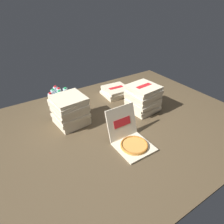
{
  "coord_description": "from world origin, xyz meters",
  "views": [
    {
      "loc": [
        -1.13,
        -1.59,
        1.42
      ],
      "look_at": [
        -0.03,
        0.1,
        0.14
      ],
      "focal_mm": 31.68,
      "sensor_mm": 36.0,
      "label": 1
    }
  ],
  "objects_px": {
    "pizza_stack_right_far": "(70,111)",
    "pizza_stack_left_near": "(116,91)",
    "open_pizza_box": "(131,139)",
    "water_bottle_5": "(56,94)",
    "water_bottle_6": "(59,101)",
    "pizza_stack_right_mid": "(143,98)",
    "water_bottle_2": "(54,97)",
    "water_bottle_3": "(66,96)",
    "water_bottle_1": "(60,96)",
    "water_bottle_0": "(60,98)",
    "water_bottle_4": "(52,101)"
  },
  "relations": [
    {
      "from": "water_bottle_2",
      "to": "water_bottle_3",
      "type": "xyz_separation_m",
      "value": [
        0.16,
        -0.04,
        0.0
      ]
    },
    {
      "from": "water_bottle_6",
      "to": "pizza_stack_right_far",
      "type": "bearing_deg",
      "value": -90.5
    },
    {
      "from": "water_bottle_0",
      "to": "water_bottle_6",
      "type": "relative_size",
      "value": 1.0
    },
    {
      "from": "open_pizza_box",
      "to": "water_bottle_6",
      "type": "relative_size",
      "value": 1.97
    },
    {
      "from": "water_bottle_5",
      "to": "water_bottle_1",
      "type": "bearing_deg",
      "value": -76.64
    },
    {
      "from": "water_bottle_1",
      "to": "water_bottle_0",
      "type": "bearing_deg",
      "value": -107.05
    },
    {
      "from": "pizza_stack_left_near",
      "to": "water_bottle_4",
      "type": "height_order",
      "value": "water_bottle_4"
    },
    {
      "from": "pizza_stack_right_far",
      "to": "water_bottle_3",
      "type": "distance_m",
      "value": 0.54
    },
    {
      "from": "water_bottle_1",
      "to": "pizza_stack_left_near",
      "type": "bearing_deg",
      "value": -15.59
    },
    {
      "from": "open_pizza_box",
      "to": "water_bottle_2",
      "type": "height_order",
      "value": "open_pizza_box"
    },
    {
      "from": "water_bottle_0",
      "to": "water_bottle_6",
      "type": "height_order",
      "value": "same"
    },
    {
      "from": "water_bottle_3",
      "to": "water_bottle_5",
      "type": "xyz_separation_m",
      "value": [
        -0.1,
        0.12,
        0.0
      ]
    },
    {
      "from": "pizza_stack_right_far",
      "to": "water_bottle_2",
      "type": "distance_m",
      "value": 0.56
    },
    {
      "from": "pizza_stack_left_near",
      "to": "water_bottle_6",
      "type": "xyz_separation_m",
      "value": [
        -0.88,
        0.09,
        0.05
      ]
    },
    {
      "from": "pizza_stack_right_far",
      "to": "water_bottle_1",
      "type": "bearing_deg",
      "value": 82.65
    },
    {
      "from": "pizza_stack_right_far",
      "to": "water_bottle_1",
      "type": "distance_m",
      "value": 0.56
    },
    {
      "from": "pizza_stack_right_mid",
      "to": "water_bottle_6",
      "type": "bearing_deg",
      "value": 144.56
    },
    {
      "from": "pizza_stack_left_near",
      "to": "water_bottle_0",
      "type": "bearing_deg",
      "value": 169.88
    },
    {
      "from": "pizza_stack_right_far",
      "to": "water_bottle_2",
      "type": "xyz_separation_m",
      "value": [
        -0.01,
        0.56,
        -0.07
      ]
    },
    {
      "from": "water_bottle_2",
      "to": "water_bottle_4",
      "type": "relative_size",
      "value": 1.0
    },
    {
      "from": "open_pizza_box",
      "to": "water_bottle_1",
      "type": "distance_m",
      "value": 1.3
    },
    {
      "from": "water_bottle_6",
      "to": "water_bottle_4",
      "type": "bearing_deg",
      "value": 146.24
    },
    {
      "from": "open_pizza_box",
      "to": "pizza_stack_left_near",
      "type": "distance_m",
      "value": 1.16
    },
    {
      "from": "water_bottle_3",
      "to": "water_bottle_4",
      "type": "height_order",
      "value": "same"
    },
    {
      "from": "open_pizza_box",
      "to": "water_bottle_2",
      "type": "distance_m",
      "value": 1.32
    },
    {
      "from": "open_pizza_box",
      "to": "pizza_stack_right_mid",
      "type": "distance_m",
      "value": 0.74
    },
    {
      "from": "pizza_stack_right_mid",
      "to": "water_bottle_3",
      "type": "xyz_separation_m",
      "value": [
        -0.78,
        0.76,
        -0.07
      ]
    },
    {
      "from": "water_bottle_0",
      "to": "water_bottle_3",
      "type": "relative_size",
      "value": 1.0
    },
    {
      "from": "pizza_stack_right_mid",
      "to": "water_bottle_2",
      "type": "relative_size",
      "value": 1.67
    },
    {
      "from": "pizza_stack_right_mid",
      "to": "water_bottle_6",
      "type": "height_order",
      "value": "pizza_stack_right_mid"
    },
    {
      "from": "water_bottle_1",
      "to": "water_bottle_4",
      "type": "bearing_deg",
      "value": -149.93
    },
    {
      "from": "pizza_stack_right_far",
      "to": "water_bottle_3",
      "type": "xyz_separation_m",
      "value": [
        0.15,
        0.52,
        -0.07
      ]
    },
    {
      "from": "water_bottle_1",
      "to": "open_pizza_box",
      "type": "bearing_deg",
      "value": -76.78
    },
    {
      "from": "open_pizza_box",
      "to": "water_bottle_3",
      "type": "relative_size",
      "value": 1.97
    },
    {
      "from": "open_pizza_box",
      "to": "pizza_stack_left_near",
      "type": "xyz_separation_m",
      "value": [
        0.51,
        1.04,
        -0.01
      ]
    },
    {
      "from": "water_bottle_1",
      "to": "water_bottle_5",
      "type": "xyz_separation_m",
      "value": [
        -0.02,
        0.08,
        0.0
      ]
    },
    {
      "from": "pizza_stack_left_near",
      "to": "water_bottle_3",
      "type": "bearing_deg",
      "value": 165.71
    },
    {
      "from": "water_bottle_1",
      "to": "water_bottle_2",
      "type": "bearing_deg",
      "value": 177.68
    },
    {
      "from": "pizza_stack_right_far",
      "to": "pizza_stack_left_near",
      "type": "height_order",
      "value": "pizza_stack_right_far"
    },
    {
      "from": "water_bottle_2",
      "to": "water_bottle_6",
      "type": "xyz_separation_m",
      "value": [
        0.01,
        -0.14,
        0.0
      ]
    },
    {
      "from": "pizza_stack_left_near",
      "to": "water_bottle_1",
      "type": "xyz_separation_m",
      "value": [
        -0.81,
        0.23,
        0.05
      ]
    },
    {
      "from": "open_pizza_box",
      "to": "water_bottle_0",
      "type": "relative_size",
      "value": 1.97
    },
    {
      "from": "water_bottle_4",
      "to": "water_bottle_6",
      "type": "distance_m",
      "value": 0.1
    },
    {
      "from": "open_pizza_box",
      "to": "water_bottle_3",
      "type": "xyz_separation_m",
      "value": [
        -0.22,
        1.22,
        0.04
      ]
    },
    {
      "from": "open_pizza_box",
      "to": "water_bottle_4",
      "type": "relative_size",
      "value": 1.97
    },
    {
      "from": "open_pizza_box",
      "to": "water_bottle_6",
      "type": "xyz_separation_m",
      "value": [
        -0.36,
        1.12,
        0.04
      ]
    },
    {
      "from": "pizza_stack_right_far",
      "to": "water_bottle_5",
      "type": "xyz_separation_m",
      "value": [
        0.05,
        0.64,
        -0.07
      ]
    },
    {
      "from": "pizza_stack_right_mid",
      "to": "pizza_stack_left_near",
      "type": "bearing_deg",
      "value": 94.77
    },
    {
      "from": "open_pizza_box",
      "to": "water_bottle_5",
      "type": "distance_m",
      "value": 1.38
    },
    {
      "from": "pizza_stack_right_far",
      "to": "water_bottle_6",
      "type": "xyz_separation_m",
      "value": [
        0.0,
        0.42,
        -0.07
      ]
    }
  ]
}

